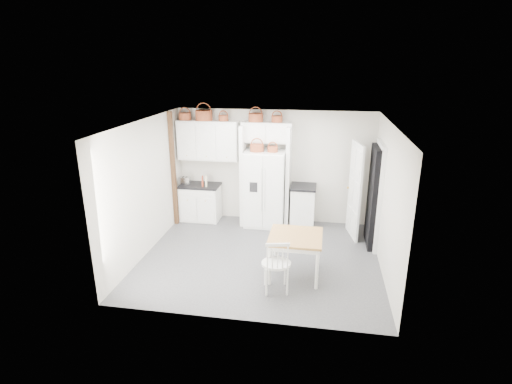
# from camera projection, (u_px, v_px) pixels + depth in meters

# --- Properties ---
(floor) EXTENTS (4.50, 4.50, 0.00)m
(floor) POSITION_uv_depth(u_px,v_px,m) (260.00, 257.00, 7.76)
(floor) COLOR #38383D
(floor) RESTS_ON ground
(ceiling) EXTENTS (4.50, 4.50, 0.00)m
(ceiling) POSITION_uv_depth(u_px,v_px,m) (261.00, 123.00, 6.94)
(ceiling) COLOR white
(ceiling) RESTS_ON wall_back
(wall_back) EXTENTS (4.50, 0.00, 4.50)m
(wall_back) POSITION_uv_depth(u_px,v_px,m) (274.00, 167.00, 9.22)
(wall_back) COLOR beige
(wall_back) RESTS_ON floor
(wall_left) EXTENTS (0.00, 4.00, 4.00)m
(wall_left) POSITION_uv_depth(u_px,v_px,m) (146.00, 188.00, 7.70)
(wall_left) COLOR beige
(wall_left) RESTS_ON floor
(wall_right) EXTENTS (0.00, 4.00, 4.00)m
(wall_right) POSITION_uv_depth(u_px,v_px,m) (387.00, 201.00, 6.99)
(wall_right) COLOR beige
(wall_right) RESTS_ON floor
(refrigerator) EXTENTS (0.90, 0.73, 1.74)m
(refrigerator) POSITION_uv_depth(u_px,v_px,m) (265.00, 188.00, 9.06)
(refrigerator) COLOR white
(refrigerator) RESTS_ON floor
(base_cab_left) EXTENTS (0.90, 0.57, 0.83)m
(base_cab_left) POSITION_uv_depth(u_px,v_px,m) (201.00, 203.00, 9.49)
(base_cab_left) COLOR white
(base_cab_left) RESTS_ON floor
(base_cab_right) EXTENTS (0.53, 0.63, 0.93)m
(base_cab_right) POSITION_uv_depth(u_px,v_px,m) (303.00, 207.00, 9.09)
(base_cab_right) COLOR white
(base_cab_right) RESTS_ON floor
(dining_table) EXTENTS (0.92, 0.92, 0.76)m
(dining_table) POSITION_uv_depth(u_px,v_px,m) (295.00, 255.00, 7.01)
(dining_table) COLOR olive
(dining_table) RESTS_ON floor
(windsor_chair) EXTENTS (0.56, 0.53, 0.99)m
(windsor_chair) POSITION_uv_depth(u_px,v_px,m) (276.00, 263.00, 6.50)
(windsor_chair) COLOR white
(windsor_chair) RESTS_ON floor
(counter_left) EXTENTS (0.93, 0.60, 0.04)m
(counter_left) POSITION_uv_depth(u_px,v_px,m) (200.00, 185.00, 9.35)
(counter_left) COLOR black
(counter_left) RESTS_ON base_cab_left
(counter_right) EXTENTS (0.57, 0.67, 0.04)m
(counter_right) POSITION_uv_depth(u_px,v_px,m) (304.00, 187.00, 8.94)
(counter_right) COLOR black
(counter_right) RESTS_ON base_cab_right
(toaster) EXTENTS (0.27, 0.16, 0.18)m
(toaster) POSITION_uv_depth(u_px,v_px,m) (185.00, 181.00, 9.34)
(toaster) COLOR silver
(toaster) RESTS_ON counter_left
(cookbook_red) EXTENTS (0.07, 0.16, 0.23)m
(cookbook_red) POSITION_uv_depth(u_px,v_px,m) (203.00, 181.00, 9.22)
(cookbook_red) COLOR #9F381F
(cookbook_red) RESTS_ON counter_left
(cookbook_cream) EXTENTS (0.07, 0.16, 0.24)m
(cookbook_cream) POSITION_uv_depth(u_px,v_px,m) (206.00, 181.00, 9.20)
(cookbook_cream) COLOR beige
(cookbook_cream) RESTS_ON counter_left
(basket_upper_a) EXTENTS (0.28, 0.28, 0.16)m
(basket_upper_a) POSITION_uv_depth(u_px,v_px,m) (185.00, 116.00, 9.02)
(basket_upper_a) COLOR brown
(basket_upper_a) RESTS_ON upper_cabinet
(basket_upper_b) EXTENTS (0.38, 0.38, 0.22)m
(basket_upper_b) POSITION_uv_depth(u_px,v_px,m) (204.00, 115.00, 8.94)
(basket_upper_b) COLOR brown
(basket_upper_b) RESTS_ON upper_cabinet
(basket_upper_c) EXTENTS (0.22, 0.22, 0.13)m
(basket_upper_c) POSITION_uv_depth(u_px,v_px,m) (223.00, 118.00, 8.89)
(basket_upper_c) COLOR brown
(basket_upper_c) RESTS_ON upper_cabinet
(basket_bridge_a) EXTENTS (0.32, 0.32, 0.18)m
(basket_bridge_a) POSITION_uv_depth(u_px,v_px,m) (256.00, 118.00, 8.76)
(basket_bridge_a) COLOR brown
(basket_bridge_a) RESTS_ON bridge_cabinet
(basket_bridge_b) EXTENTS (0.24, 0.24, 0.14)m
(basket_bridge_b) POSITION_uv_depth(u_px,v_px,m) (277.00, 119.00, 8.70)
(basket_bridge_b) COLOR brown
(basket_bridge_b) RESTS_ON bridge_cabinet
(basket_fridge_a) EXTENTS (0.30, 0.30, 0.16)m
(basket_fridge_a) POSITION_uv_depth(u_px,v_px,m) (257.00, 148.00, 8.69)
(basket_fridge_a) COLOR brown
(basket_fridge_a) RESTS_ON refrigerator
(basket_fridge_b) EXTENTS (0.22, 0.22, 0.12)m
(basket_fridge_b) POSITION_uv_depth(u_px,v_px,m) (273.00, 149.00, 8.64)
(basket_fridge_b) COLOR brown
(basket_fridge_b) RESTS_ON refrigerator
(upper_cabinet) EXTENTS (1.40, 0.34, 0.90)m
(upper_cabinet) POSITION_uv_depth(u_px,v_px,m) (208.00, 140.00, 9.11)
(upper_cabinet) COLOR white
(upper_cabinet) RESTS_ON wall_back
(bridge_cabinet) EXTENTS (1.12, 0.34, 0.45)m
(bridge_cabinet) POSITION_uv_depth(u_px,v_px,m) (267.00, 132.00, 8.82)
(bridge_cabinet) COLOR white
(bridge_cabinet) RESTS_ON wall_back
(fridge_panel_left) EXTENTS (0.08, 0.60, 2.30)m
(fridge_panel_left) POSITION_uv_depth(u_px,v_px,m) (244.00, 175.00, 9.09)
(fridge_panel_left) COLOR white
(fridge_panel_left) RESTS_ON floor
(fridge_panel_right) EXTENTS (0.08, 0.60, 2.30)m
(fridge_panel_right) POSITION_uv_depth(u_px,v_px,m) (288.00, 177.00, 8.93)
(fridge_panel_right) COLOR white
(fridge_panel_right) RESTS_ON floor
(trim_post) EXTENTS (0.09, 0.09, 2.60)m
(trim_post) POSITION_uv_depth(u_px,v_px,m) (173.00, 170.00, 8.96)
(trim_post) COLOR black
(trim_post) RESTS_ON floor
(doorway_void) EXTENTS (0.18, 0.85, 2.05)m
(doorway_void) POSITION_uv_depth(u_px,v_px,m) (374.00, 197.00, 8.03)
(doorway_void) COLOR black
(doorway_void) RESTS_ON floor
(door_slab) EXTENTS (0.21, 0.79, 2.05)m
(door_slab) POSITION_uv_depth(u_px,v_px,m) (355.00, 191.00, 8.40)
(door_slab) COLOR white
(door_slab) RESTS_ON floor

